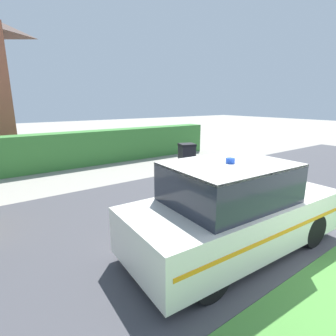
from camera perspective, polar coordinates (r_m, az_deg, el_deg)
road_strip at (r=7.37m, az=6.89°, el=-8.06°), size 28.00×6.29×0.01m
garden_hedge at (r=12.37m, az=-17.85°, el=4.07°), size 13.32×0.88×1.52m
police_car at (r=5.12m, az=13.99°, el=-8.76°), size 4.38×1.99×1.81m
wheelie_bin at (r=11.61m, az=4.11°, el=2.86°), size 0.80×0.78×1.01m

